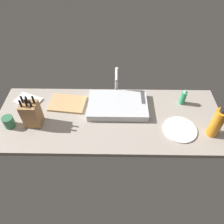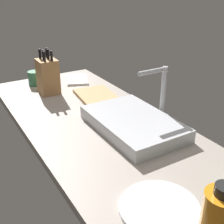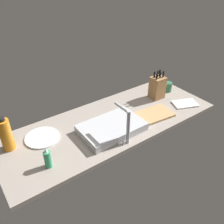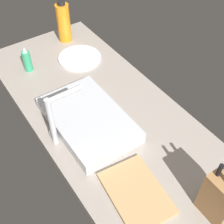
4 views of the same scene
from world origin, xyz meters
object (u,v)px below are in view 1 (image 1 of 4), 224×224
sink_basin (118,105)px  water_bottle (217,123)px  faucet (117,80)px  soap_bottle (183,97)px  dish_towel (28,101)px  dinner_plate (180,129)px  coffee_mug (9,122)px  cutting_board (68,103)px  knife_block (32,114)px

sink_basin → water_bottle: bearing=-20.1°
faucet → water_bottle: faucet is taller
faucet → sink_basin: bearing=-86.3°
faucet → soap_bottle: faucet is taller
soap_bottle → dish_towel: (-124.17, 0.45, -5.68)cm
dinner_plate → coffee_mug: size_ratio=2.77×
cutting_board → dish_towel: (-32.71, 3.12, -0.30)cm
faucet → dish_towel: size_ratio=1.27×
knife_block → coffee_mug: knife_block is taller
sink_basin → water_bottle: 70.92cm
dinner_plate → coffee_mug: bearing=179.0°
faucet → soap_bottle: bearing=-9.7°
faucet → cutting_board: (-39.00, -11.64, -14.59)cm
faucet → knife_block: bearing=-152.2°
cutting_board → water_bottle: 110.15cm
sink_basin → cutting_board: sink_basin is taller
sink_basin → faucet: (-0.98, 15.15, 12.60)cm
sink_basin → cutting_board: 40.18cm
sink_basin → soap_bottle: soap_bottle is taller
sink_basin → water_bottle: (66.10, -24.16, 8.73)cm
dinner_plate → dish_towel: 120.59cm
knife_block → soap_bottle: (112.46, 22.62, -3.87)cm
water_bottle → dish_towel: bearing=167.5°
knife_block → dish_towel: knife_block is taller
faucet → cutting_board: bearing=-163.4°
faucet → knife_block: size_ratio=1.02×
faucet → coffee_mug: size_ratio=2.97×
water_bottle → dish_towel: (-138.79, 30.80, -11.02)cm
cutting_board → soap_bottle: 91.65cm
sink_basin → cutting_board: bearing=175.0°
sink_basin → knife_block: 63.58cm
coffee_mug → faucet: bearing=24.0°
knife_block → soap_bottle: bearing=12.3°
dish_towel → coffee_mug: 26.73cm
knife_block → dish_towel: 27.57cm
sink_basin → dinner_plate: sink_basin is taller
dinner_plate → cutting_board: bearing=163.6°
water_bottle → dinner_plate: bearing=172.8°
cutting_board → dinner_plate: (84.56, -24.94, -0.30)cm
sink_basin → dish_towel: (-72.69, 6.63, -2.29)cm
soap_bottle → cutting_board: bearing=-178.3°
sink_basin → knife_block: knife_block is taller
faucet → knife_block: faucet is taller
dish_towel → coffee_mug: coffee_mug is taller
water_bottle → dish_towel: 142.59cm
cutting_board → dish_towel: 32.86cm
knife_block → cutting_board: 30.41cm
faucet → knife_block: (-60.01, -31.58, -5.34)cm
faucet → cutting_board: 43.23cm
faucet → water_bottle: size_ratio=1.04×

